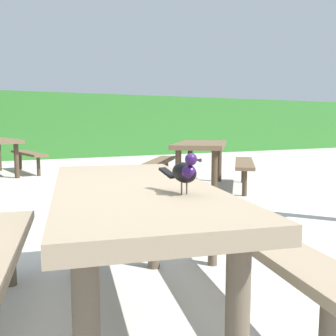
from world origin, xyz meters
TOP-DOWN VIEW (x-y plane):
  - ground_plane at (0.00, 0.00)m, footprint 60.00×60.00m
  - hedge_wall at (0.00, 10.32)m, footprint 28.00×1.57m
  - picnic_table_foreground at (-0.11, -0.06)m, footprint 1.99×2.01m
  - bird_grackle at (-0.00, -0.43)m, footprint 0.09×0.29m
  - picnic_table_mid_left at (2.41, 3.42)m, footprint 2.37×2.37m

SIDE VIEW (x-z plane):
  - ground_plane at x=0.00m, z-range 0.00..0.00m
  - picnic_table_foreground at x=-0.11m, z-range 0.19..0.93m
  - picnic_table_mid_left at x=2.41m, z-range 0.19..0.93m
  - bird_grackle at x=0.00m, z-range 0.75..0.94m
  - hedge_wall at x=0.00m, z-range 0.00..1.96m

